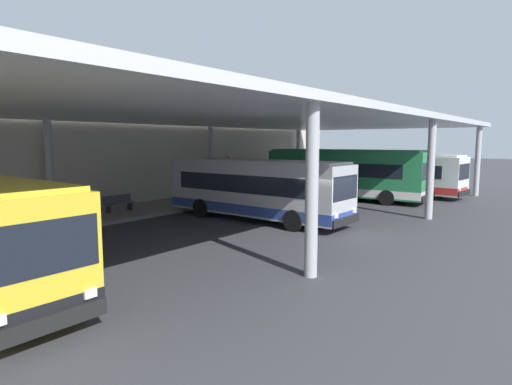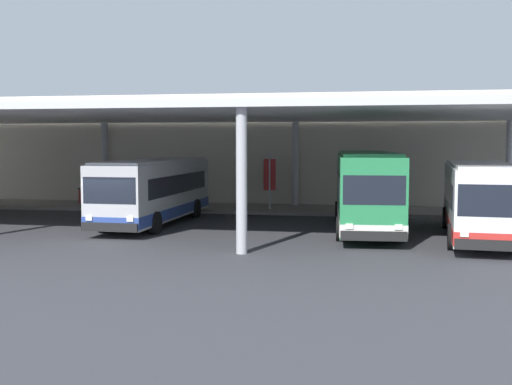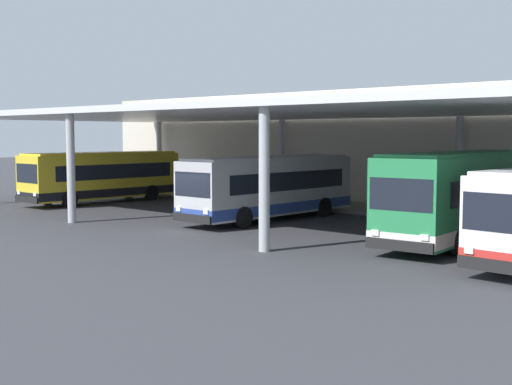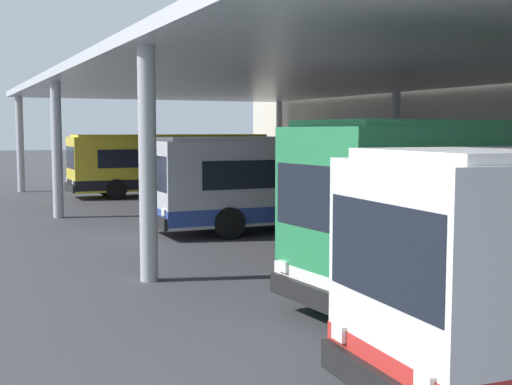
# 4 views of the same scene
# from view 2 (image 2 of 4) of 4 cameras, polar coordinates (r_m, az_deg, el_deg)

# --- Properties ---
(ground_plane) EXTENTS (200.00, 200.00, 0.00)m
(ground_plane) POSITION_cam_2_polar(r_m,az_deg,el_deg) (26.99, -13.16, -4.08)
(ground_plane) COLOR #3D3D42
(platform_kerb) EXTENTS (42.00, 4.50, 0.18)m
(platform_kerb) POSITION_cam_2_polar(r_m,az_deg,el_deg) (37.94, -6.04, -1.36)
(platform_kerb) COLOR gray
(platform_kerb) RESTS_ON ground
(station_building_facade) EXTENTS (48.00, 1.60, 7.06)m
(station_building_facade) POSITION_cam_2_polar(r_m,az_deg,el_deg) (40.87, -4.78, 3.91)
(station_building_facade) COLOR beige
(station_building_facade) RESTS_ON ground
(canopy_shelter) EXTENTS (40.00, 17.00, 5.55)m
(canopy_shelter) POSITION_cam_2_polar(r_m,az_deg,el_deg) (31.82, -9.34, 6.87)
(canopy_shelter) COLOR silver
(canopy_shelter) RESTS_ON ground
(bus_second_bay) EXTENTS (2.84, 10.57, 3.17)m
(bus_second_bay) POSITION_cam_2_polar(r_m,az_deg,el_deg) (31.02, -9.21, 0.18)
(bus_second_bay) COLOR #B7B7BC
(bus_second_bay) RESTS_ON ground
(bus_middle_bay) EXTENTS (3.23, 11.47, 3.57)m
(bus_middle_bay) POSITION_cam_2_polar(r_m,az_deg,el_deg) (29.11, 9.96, 0.24)
(bus_middle_bay) COLOR #28844C
(bus_middle_bay) RESTS_ON ground
(bus_far_bay) EXTENTS (3.32, 10.69, 3.17)m
(bus_far_bay) POSITION_cam_2_polar(r_m,az_deg,el_deg) (27.69, 19.69, -0.56)
(bus_far_bay) COLOR white
(bus_far_bay) RESTS_ON ground
(bench_waiting) EXTENTS (1.80, 0.45, 0.92)m
(bench_waiting) POSITION_cam_2_polar(r_m,az_deg,el_deg) (38.98, -10.53, -0.41)
(bench_waiting) COLOR #4C515B
(bench_waiting) RESTS_ON platform_kerb
(trash_bin) EXTENTS (0.52, 0.52, 0.98)m
(trash_bin) POSITION_cam_2_polar(r_m,az_deg,el_deg) (40.81, -15.52, -0.26)
(trash_bin) COLOR maroon
(trash_bin) RESTS_ON platform_kerb
(banner_sign) EXTENTS (0.70, 0.12, 3.20)m
(banner_sign) POSITION_cam_2_polar(r_m,az_deg,el_deg) (35.89, 1.25, 1.35)
(banner_sign) COLOR #B2B2B7
(banner_sign) RESTS_ON platform_kerb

